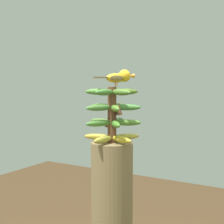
{
  "coord_description": "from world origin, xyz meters",
  "views": [
    {
      "loc": [
        1.59,
        0.95,
        1.73
      ],
      "look_at": [
        0.0,
        0.0,
        1.56
      ],
      "focal_mm": 55.68,
      "sensor_mm": 36.0,
      "label": 1
    }
  ],
  "objects": [
    {
      "name": "banana_bunch",
      "position": [
        -0.0,
        0.0,
        1.54
      ],
      "size": [
        0.32,
        0.31,
        0.3
      ],
      "color": "brown",
      "rests_on": "banana_tree"
    },
    {
      "name": "perched_bird",
      "position": [
        -0.06,
        0.02,
        1.75
      ],
      "size": [
        0.2,
        0.17,
        0.09
      ],
      "color": "#C68933",
      "rests_on": "banana_bunch"
    }
  ]
}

